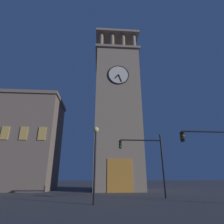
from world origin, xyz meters
TOP-DOWN VIEW (x-y plane):
  - ground_plane at (0.00, 0.00)m, footprint 200.00×200.00m
  - clocktower at (0.67, -2.17)m, footprint 7.30×8.50m
  - adjacent_wing_building at (18.44, -2.87)m, footprint 17.46×7.71m
  - traffic_signal_near at (-1.27, 8.35)m, footprint 4.15×0.41m
  - traffic_signal_mid at (-5.37, 12.48)m, footprint 3.95×0.41m
  - street_lamp at (3.62, 11.90)m, footprint 0.44×0.44m

SIDE VIEW (x-z plane):
  - ground_plane at x=0.00m, z-range 0.00..0.00m
  - traffic_signal_mid at x=-5.37m, z-range 0.83..6.62m
  - street_lamp at x=3.62m, z-range 1.04..6.43m
  - traffic_signal_near at x=-1.27m, z-range 0.91..6.63m
  - adjacent_wing_building at x=18.44m, z-range 0.02..13.87m
  - clocktower at x=0.67m, z-range -2.93..25.66m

